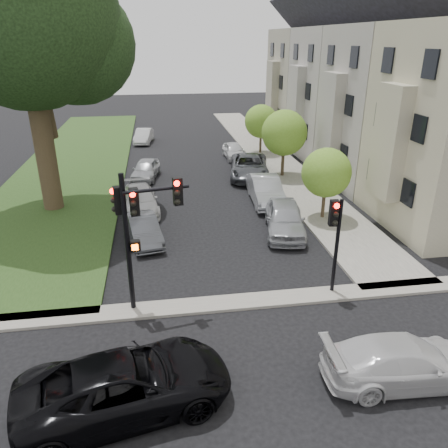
{
  "coord_description": "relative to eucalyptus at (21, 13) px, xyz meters",
  "views": [
    {
      "loc": [
        -2.6,
        -11.68,
        9.2
      ],
      "look_at": [
        0.0,
        5.0,
        2.0
      ],
      "focal_mm": 35.0,
      "sensor_mm": 36.0,
      "label": 1
    }
  ],
  "objects": [
    {
      "name": "car_parked_6",
      "position": [
        5.07,
        -1.08,
        -9.66
      ],
      "size": [
        2.35,
        4.83,
        1.35
      ],
      "primitive_type": "imported",
      "rotation": [
        0.0,
        0.0,
        0.1
      ],
      "color": "silver",
      "rests_on": "ground"
    },
    {
      "name": "house_d",
      "position": [
        21.24,
        17.14,
        -3.4
      ],
      "size": [
        7.7,
        7.55,
        15.97
      ],
      "color": "gray",
      "rests_on": "ground"
    },
    {
      "name": "car_parked_9",
      "position": [
        5.02,
        17.02,
        -9.69
      ],
      "size": [
        1.95,
        4.1,
        1.3
      ],
      "primitive_type": "imported",
      "rotation": [
        0.0,
        0.0,
        -0.15
      ],
      "color": "silver",
      "rests_on": "ground"
    },
    {
      "name": "car_parked_7",
      "position": [
        5.33,
        5.28,
        -9.66
      ],
      "size": [
        2.34,
        4.23,
        1.36
      ],
      "primitive_type": "imported",
      "rotation": [
        0.0,
        0.0,
        -0.19
      ],
      "color": "#999BA0",
      "rests_on": "ground"
    },
    {
      "name": "traffic_signal_secondary",
      "position": [
        12.5,
        -11.17,
        -7.62
      ],
      "size": [
        0.51,
        0.41,
        3.89
      ],
      "color": "black",
      "rests_on": "ground"
    },
    {
      "name": "car_parked_2",
      "position": [
        12.62,
        4.5,
        -9.55
      ],
      "size": [
        3.63,
        6.06,
        1.57
      ],
      "primitive_type": "imported",
      "rotation": [
        0.0,
        0.0,
        -0.19
      ],
      "color": "#3F4247",
      "rests_on": "ground"
    },
    {
      "name": "house_b",
      "position": [
        21.24,
        2.14,
        -3.4
      ],
      "size": [
        7.7,
        7.55,
        15.97
      ],
      "color": "#A79D8A",
      "rests_on": "ground"
    },
    {
      "name": "house_c",
      "position": [
        21.24,
        9.64,
        -3.4
      ],
      "size": [
        7.7,
        7.55,
        15.97
      ],
      "color": "#9D9A96",
      "rests_on": "ground"
    },
    {
      "name": "grass_strip",
      "position": [
        -0.21,
        10.64,
        -10.28
      ],
      "size": [
        8.0,
        44.0,
        0.12
      ],
      "primitive_type": "cube",
      "color": "#254018",
      "rests_on": "ground"
    },
    {
      "name": "car_cross_far",
      "position": [
        12.82,
        -16.02,
        -9.66
      ],
      "size": [
        4.76,
        2.1,
        1.36
      ],
      "primitive_type": "imported",
      "rotation": [
        0.0,
        0.0,
        1.53
      ],
      "color": "silver",
      "rests_on": "ground"
    },
    {
      "name": "traffic_signal_main",
      "position": [
        5.4,
        -11.13,
        -6.75
      ],
      "size": [
        2.55,
        0.68,
        5.2
      ],
      "color": "black",
      "rests_on": "ground"
    },
    {
      "name": "eucalyptus",
      "position": [
        0.0,
        0.0,
        0.0
      ],
      "size": [
        10.69,
        9.7,
        15.14
      ],
      "color": "#423320",
      "rests_on": "ground"
    },
    {
      "name": "car_cross_near",
      "position": [
        5.01,
        -15.82,
        -9.56
      ],
      "size": [
        6.04,
        3.7,
        1.56
      ],
      "primitive_type": "imported",
      "rotation": [
        0.0,
        0.0,
        1.78
      ],
      "color": "black",
      "rests_on": "ground"
    },
    {
      "name": "sidewalk_right",
      "position": [
        15.54,
        10.64,
        -10.28
      ],
      "size": [
        3.5,
        44.0,
        0.12
      ],
      "primitive_type": "cube",
      "color": "slate",
      "rests_on": "ground"
    },
    {
      "name": "car_parked_0",
      "position": [
        12.39,
        -5.34,
        -9.54
      ],
      "size": [
        2.8,
        4.97,
        1.6
      ],
      "primitive_type": "imported",
      "rotation": [
        0.0,
        0.0,
        -0.21
      ],
      "color": "#999BA0",
      "rests_on": "ground"
    },
    {
      "name": "small_tree_b",
      "position": [
        14.99,
        4.23,
        -7.18
      ],
      "size": [
        3.16,
        3.16,
        4.75
      ],
      "color": "#423320",
      "rests_on": "ground"
    },
    {
      "name": "car_parked_5",
      "position": [
        5.32,
        -5.26,
        -9.7
      ],
      "size": [
        2.03,
        4.05,
        1.28
      ],
      "primitive_type": "imported",
      "rotation": [
        0.0,
        0.0,
        0.18
      ],
      "color": "#3F4247",
      "rests_on": "ground"
    },
    {
      "name": "ground",
      "position": [
        8.79,
        -13.36,
        -10.34
      ],
      "size": [
        140.0,
        140.0,
        0.0
      ],
      "primitive_type": "plane",
      "color": "black",
      "rests_on": "ground"
    },
    {
      "name": "small_tree_c",
      "position": [
        14.99,
        11.1,
        -7.57
      ],
      "size": [
        2.78,
        2.78,
        4.16
      ],
      "color": "#423320",
      "rests_on": "ground"
    },
    {
      "name": "sidewalk_cross",
      "position": [
        8.79,
        -11.36,
        -10.28
      ],
      "size": [
        60.0,
        1.0,
        0.12
      ],
      "primitive_type": "cube",
      "color": "slate",
      "rests_on": "ground"
    },
    {
      "name": "small_tree_a",
      "position": [
        14.99,
        -3.83,
        -7.7
      ],
      "size": [
        2.64,
        2.64,
        3.96
      ],
      "color": "#423320",
      "rests_on": "ground"
    },
    {
      "name": "car_parked_3",
      "position": [
        12.47,
        9.91,
        -9.69
      ],
      "size": [
        1.63,
        3.82,
        1.29
      ],
      "primitive_type": "imported",
      "rotation": [
        0.0,
        0.0,
        0.03
      ],
      "color": "silver",
      "rests_on": "ground"
    },
    {
      "name": "car_parked_1",
      "position": [
        12.5,
        -0.81,
        -9.55
      ],
      "size": [
        1.95,
        4.89,
        1.58
      ],
      "primitive_type": "imported",
      "rotation": [
        0.0,
        0.0,
        -0.06
      ],
      "color": "#999BA0",
      "rests_on": "ground"
    }
  ]
}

